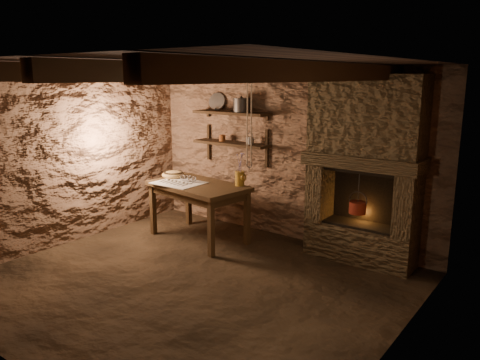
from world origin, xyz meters
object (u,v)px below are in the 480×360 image
Objects in this scene: wooden_bowl at (173,175)px; red_pot at (358,207)px; stoneware_jug at (240,172)px; work_table at (199,210)px; iron_stockpot at (242,106)px.

red_pot reaches higher than wooden_bowl.
wooden_bowl is (-1.11, -0.17, -0.16)m from stoneware_jug.
red_pot is at bearing 22.99° from work_table.
iron_stockpot reaches higher than work_table.
iron_stockpot is at bearing 176.34° from red_pot.
work_table is at bearing -130.93° from stoneware_jug.
stoneware_jug reaches higher than wooden_bowl.
work_table is 6.23× the size of iron_stockpot.
iron_stockpot is at bearing 145.96° from stoneware_jug.
iron_stockpot reaches higher than stoneware_jug.
iron_stockpot is 0.45× the size of red_pot.
stoneware_jug reaches higher than red_pot.
red_pot reaches higher than work_table.
stoneware_jug is at bearing 8.80° from wooden_bowl.
red_pot is at bearing -3.66° from iron_stockpot.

